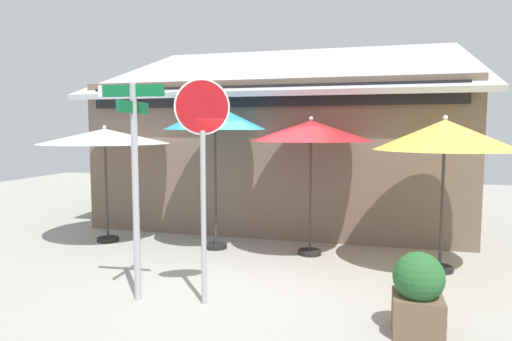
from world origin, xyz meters
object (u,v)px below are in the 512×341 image
stop_sign (203,151)px  patio_umbrella_crimson_right (311,132)px  patio_umbrella_ivory_left (105,137)px  patio_umbrella_mustard_far_right (445,136)px  patio_umbrella_teal_center (215,119)px  street_sign_post (135,169)px  sidewalk_planter (418,293)px

stop_sign → patio_umbrella_crimson_right: bearing=69.1°
patio_umbrella_ivory_left → patio_umbrella_mustard_far_right: (6.49, -0.34, 0.06)m
stop_sign → patio_umbrella_mustard_far_right: bearing=35.1°
patio_umbrella_crimson_right → patio_umbrella_mustard_far_right: size_ratio=1.00×
patio_umbrella_ivory_left → patio_umbrella_teal_center: 2.42m
street_sign_post → sidewalk_planter: (3.65, -0.09, -1.34)m
patio_umbrella_ivory_left → patio_umbrella_mustard_far_right: bearing=-3.0°
stop_sign → patio_umbrella_mustard_far_right: 4.01m
street_sign_post → patio_umbrella_crimson_right: size_ratio=1.15×
stop_sign → patio_umbrella_crimson_right: size_ratio=1.17×
street_sign_post → patio_umbrella_mustard_far_right: size_ratio=1.15×
patio_umbrella_ivory_left → sidewalk_planter: size_ratio=2.76×
patio_umbrella_ivory_left → patio_umbrella_mustard_far_right: 6.50m
patio_umbrella_crimson_right → patio_umbrella_mustard_far_right: bearing=-11.0°
patio_umbrella_crimson_right → patio_umbrella_teal_center: bearing=-178.9°
street_sign_post → sidewalk_planter: street_sign_post is taller
patio_umbrella_teal_center → sidewalk_planter: size_ratio=3.02×
patio_umbrella_teal_center → patio_umbrella_crimson_right: (1.86, 0.04, -0.25)m
street_sign_post → patio_umbrella_teal_center: bearing=87.4°
stop_sign → patio_umbrella_teal_center: (-0.82, 2.71, 0.48)m
patio_umbrella_mustard_far_right → stop_sign: bearing=-144.9°
street_sign_post → patio_umbrella_teal_center: street_sign_post is taller
patio_umbrella_crimson_right → sidewalk_planter: size_ratio=2.70×
patio_umbrella_teal_center → patio_umbrella_ivory_left: bearing=-178.5°
street_sign_post → sidewalk_planter: 3.89m
stop_sign → patio_umbrella_ivory_left: bearing=140.5°
patio_umbrella_mustard_far_right → sidewalk_planter: (-0.57, -2.50, -1.77)m
patio_umbrella_ivory_left → street_sign_post: bearing=-50.6°
stop_sign → patio_umbrella_mustard_far_right: (3.28, 2.31, 0.17)m
street_sign_post → stop_sign: 0.98m
patio_umbrella_teal_center → patio_umbrella_crimson_right: bearing=1.1°
patio_umbrella_ivory_left → patio_umbrella_crimson_right: (4.25, 0.10, 0.12)m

